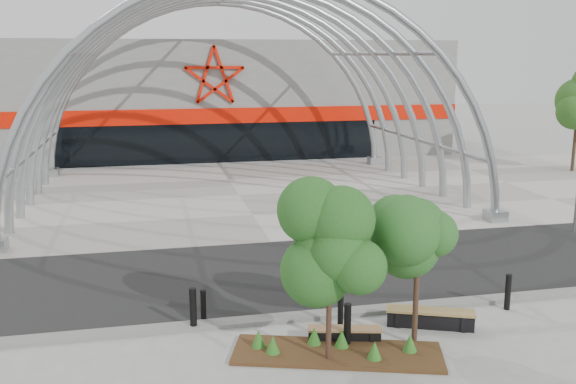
% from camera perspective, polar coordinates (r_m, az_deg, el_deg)
% --- Properties ---
extents(ground, '(140.00, 140.00, 0.00)m').
position_cam_1_polar(ground, '(18.09, 2.79, -10.70)').
color(ground, gray).
rests_on(ground, ground).
extents(road, '(140.00, 7.00, 0.02)m').
position_cam_1_polar(road, '(21.26, 0.29, -7.12)').
color(road, black).
rests_on(road, ground).
extents(forecourt, '(60.00, 17.00, 0.04)m').
position_cam_1_polar(forecourt, '(32.64, -4.38, -0.30)').
color(forecourt, gray).
rests_on(forecourt, ground).
extents(kerb, '(60.00, 0.50, 0.12)m').
position_cam_1_polar(kerb, '(17.85, 3.01, -10.83)').
color(kerb, slate).
rests_on(kerb, ground).
extents(arena_building, '(34.00, 15.24, 8.00)m').
position_cam_1_polar(arena_building, '(49.82, -7.44, 8.52)').
color(arena_building, slate).
rests_on(arena_building, ground).
extents(vault_canopy, '(20.80, 15.80, 20.36)m').
position_cam_1_polar(vault_canopy, '(32.64, -4.38, -0.31)').
color(vault_canopy, '#979CA1').
rests_on(vault_canopy, ground).
extents(planting_bed, '(5.18, 2.96, 0.52)m').
position_cam_1_polar(planting_bed, '(15.76, 4.17, -13.81)').
color(planting_bed, '#342411').
rests_on(planting_bed, ground).
extents(street_tree_0, '(1.75, 1.75, 3.98)m').
position_cam_1_polar(street_tree_0, '(14.42, 3.75, -4.62)').
color(street_tree_0, black).
rests_on(street_tree_0, ground).
extents(street_tree_1, '(1.70, 1.70, 4.02)m').
position_cam_1_polar(street_tree_1, '(15.62, 11.55, -3.44)').
color(street_tree_1, '#311D15').
rests_on(street_tree_1, ground).
extents(bench_0, '(1.88, 0.82, 0.38)m').
position_cam_1_polar(bench_0, '(16.38, 5.03, -12.56)').
color(bench_0, black).
rests_on(bench_0, ground).
extents(bench_1, '(2.30, 1.33, 0.48)m').
position_cam_1_polar(bench_1, '(17.54, 12.52, -10.92)').
color(bench_1, black).
rests_on(bench_1, ground).
extents(bollard_0, '(0.18, 0.18, 1.13)m').
position_cam_1_polar(bollard_0, '(17.03, -8.43, -10.26)').
color(bollard_0, black).
rests_on(bollard_0, ground).
extents(bollard_1, '(0.15, 0.15, 0.92)m').
position_cam_1_polar(bollard_1, '(17.45, -7.53, -10.04)').
color(bollard_1, black).
rests_on(bollard_1, ground).
extents(bollard_2, '(0.18, 0.18, 1.11)m').
position_cam_1_polar(bollard_2, '(15.99, 5.30, -11.73)').
color(bollard_2, black).
rests_on(bollard_2, ground).
extents(bollard_3, '(0.15, 0.15, 0.94)m').
position_cam_1_polar(bollard_3, '(16.92, 4.69, -10.67)').
color(bollard_3, black).
rests_on(bollard_3, ground).
extents(bollard_4, '(0.17, 0.17, 1.03)m').
position_cam_1_polar(bollard_4, '(19.15, 18.96, -8.40)').
color(bollard_4, black).
rests_on(bollard_4, ground).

